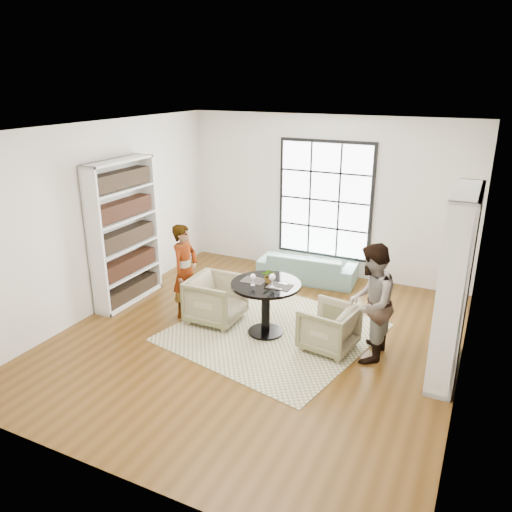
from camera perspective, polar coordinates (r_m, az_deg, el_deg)
The scene contains 16 objects.
ground at distance 7.41m, azimuth 0.07°, elevation -9.42°, with size 6.00×6.00×0.00m, color #5B3915.
room_shell at distance 7.36m, azimuth 1.90°, elevation 1.05°, with size 6.00×6.01×6.00m.
rug at distance 7.58m, azimuth 2.01°, elevation -8.67°, with size 2.68×2.68×0.01m, color #C3B892.
pedestal_table at distance 7.30m, azimuth 1.13°, elevation -4.76°, with size 1.02×1.02×0.81m.
sofa at distance 9.40m, azimuth 5.89°, elevation -1.24°, with size 1.81×0.71×0.53m, color slate.
armchair_left at distance 7.79m, azimuth -4.57°, elevation -4.97°, with size 0.78×0.80×0.73m, color #C3B28B.
armchair_right at distance 7.09m, azimuth 8.29°, elevation -8.11°, with size 0.69×0.71×0.65m, color #BFB388.
person_left at distance 7.91m, azimuth -8.10°, elevation -1.67°, with size 0.55×0.36×1.50m, color gray.
person_right at distance 6.76m, azimuth 12.95°, elevation -5.27°, with size 0.79×0.61×1.62m, color gray.
placemat_left at distance 7.29m, azimuth -0.25°, elevation -2.82°, with size 0.34×0.26×0.01m, color #262321.
placemat_right at distance 7.10m, azimuth 2.73°, elevation -3.48°, with size 0.34×0.26×0.01m, color #262321.
cutlery_left at distance 7.29m, azimuth -0.25°, elevation -2.77°, with size 0.14×0.22×0.01m, color silver, non-canonical shape.
cutlery_right at distance 7.10m, azimuth 2.73°, elevation -3.43°, with size 0.14×0.22×0.01m, color silver, non-canonical shape.
wine_glass_left at distance 7.09m, azimuth -0.37°, elevation -2.42°, with size 0.08×0.08×0.17m.
wine_glass_right at distance 7.02m, azimuth 1.86°, elevation -2.48°, with size 0.09×0.09×0.21m.
flower_centerpiece at distance 7.20m, azimuth 1.48°, elevation -2.24°, with size 0.19×0.17×0.21m, color gray.
Camera 1 is at (2.79, -5.84, 3.61)m, focal length 35.00 mm.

